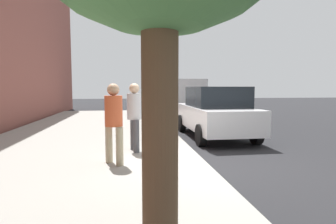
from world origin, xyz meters
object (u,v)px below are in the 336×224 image
(pedestrian_at_meter, at_px, (135,112))
(parked_sedan_near, at_px, (215,112))
(pedestrian_bystander, at_px, (114,118))
(parked_van_far, at_px, (179,96))
(parking_meter, at_px, (163,109))

(pedestrian_at_meter, height_order, parked_sedan_near, pedestrian_at_meter)
(pedestrian_bystander, xyz_separation_m, parked_van_far, (10.31, -3.29, 0.14))
(parking_meter, xyz_separation_m, pedestrian_bystander, (-1.45, 1.21, -0.05))
(pedestrian_bystander, height_order, parked_van_far, parked_van_far)
(parking_meter, height_order, parked_van_far, parked_van_far)
(parked_sedan_near, height_order, parked_van_far, parked_van_far)
(parking_meter, distance_m, parked_van_far, 9.10)
(parking_meter, relative_size, parked_van_far, 0.27)
(parking_meter, bearing_deg, parked_sedan_near, -44.83)
(parked_sedan_near, bearing_deg, parked_van_far, 0.00)
(parked_van_far, bearing_deg, pedestrian_at_meter, 162.79)
(parking_meter, relative_size, pedestrian_at_meter, 0.83)
(pedestrian_bystander, height_order, parked_sedan_near, pedestrian_bystander)
(pedestrian_bystander, xyz_separation_m, parked_sedan_near, (3.54, -3.29, -0.22))
(pedestrian_at_meter, distance_m, pedestrian_bystander, 1.23)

